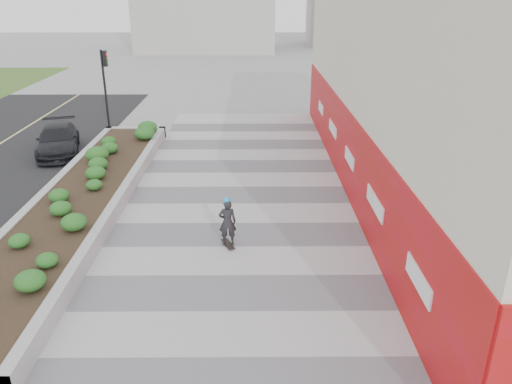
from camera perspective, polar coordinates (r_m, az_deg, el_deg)
ground at (r=11.44m, az=-2.83°, el=-16.42°), size 160.00×160.00×0.00m
walkway at (r=13.90m, az=-2.34°, el=-8.63°), size 8.00×36.00×0.01m
building at (r=19.29m, az=19.72°, el=11.61°), size 6.04×24.08×8.00m
planter at (r=18.28m, az=-19.46°, el=-0.61°), size 3.00×18.00×0.90m
traffic_signal_near at (r=27.86m, az=-16.85°, el=12.37°), size 0.33×0.28×4.20m
manhole_cover at (r=13.89m, az=-0.26°, el=-8.64°), size 0.44×0.44×0.01m
skateboarder at (r=14.65m, az=-3.28°, el=-3.42°), size 0.55×0.74×1.58m
car_dark at (r=24.83m, az=-21.68°, el=5.55°), size 2.96×4.69×1.27m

